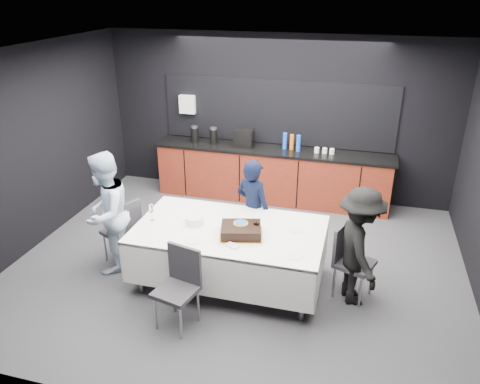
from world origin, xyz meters
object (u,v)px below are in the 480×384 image
Objects in this scene: champagne_flute at (151,209)px; person_center at (253,210)px; person_left at (106,213)px; party_table at (229,238)px; plate_stack at (194,220)px; chair_left at (124,228)px; chair_right at (349,256)px; person_right at (359,247)px; chair_near at (180,281)px; cake_assembly at (241,230)px.

person_center reaches higher than champagne_flute.
party_table is at bearing 90.49° from person_left.
plate_stack is 1.01× the size of champagne_flute.
party_table is at bearing -2.78° from chair_left.
person_center reaches higher than chair_right.
champagne_flute is 1.38m from person_center.
champagne_flute is 0.64m from person_left.
chair_left is at bearing 164.73° from champagne_flute.
person_right is (1.56, 0.04, 0.09)m from party_table.
plate_stack is at bearing 72.36° from person_center.
chair_left is at bearing 175.85° from plate_stack.
person_center reaches higher than party_table.
person_right is (0.10, -0.10, 0.20)m from chair_right.
chair_near is 0.64× the size of person_center.
chair_right reaches higher than plate_stack.
chair_right is at bearing 1.50° from chair_left.
plate_stack is 1.94m from chair_right.
person_right reaches higher than champagne_flute.
chair_near is (-0.50, -0.76, -0.31)m from cake_assembly.
plate_stack is 1.08m from chair_left.
champagne_flute is at bearing -15.27° from chair_left.
chair_left is at bearing 177.22° from party_table.
chair_near is (0.69, -0.82, -0.40)m from champagne_flute.
champagne_flute is 2.50m from chair_right.
chair_near is at bearing 56.46° from person_left.
person_center reaches higher than plate_stack.
chair_left is at bearing 136.42° from person_left.
person_left is (-1.63, -0.09, 0.17)m from party_table.
person_center is 0.88× the size of person_left.
chair_left is 0.64× the size of person_center.
party_table is 1.50m from chair_left.
chair_left reaches higher than party_table.
cake_assembly is 1.82m from person_left.
cake_assembly is 2.65× the size of champagne_flute.
party_table is at bearing 3.45° from champagne_flute.
chair_near is (0.14, -0.88, -0.30)m from plate_stack.
person_left is (-1.82, 0.03, -0.03)m from cake_assembly.
person_center is 1.57m from person_right.
cake_assembly is at bearing 77.41° from person_right.
person_left is at bearing -177.05° from champagne_flute.
chair_left is 1.00× the size of chair_near.
person_right is at bearing 1.65° from party_table.
person_center is at bearing 157.84° from chair_right.
chair_right is (2.95, 0.08, 0.00)m from chair_left.
chair_near is at bearing -149.86° from chair_right.
chair_left is 1.00× the size of chair_right.
champagne_flute is 0.24× the size of chair_right.
cake_assembly is at bearing -6.64° from chair_left.
plate_stack reaches higher than party_table.
plate_stack is at bearing 5.94° from champagne_flute.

